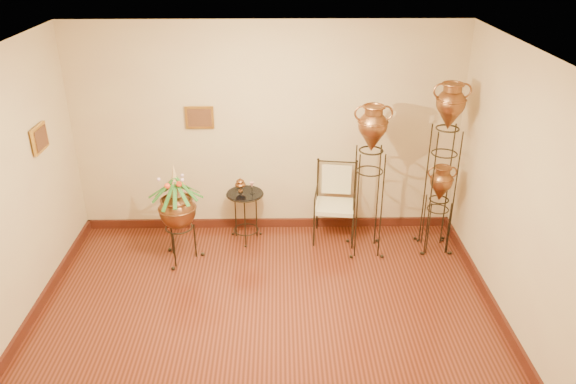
{
  "coord_description": "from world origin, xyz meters",
  "views": [
    {
      "loc": [
        0.15,
        -4.36,
        3.82
      ],
      "look_at": [
        0.25,
        1.3,
        1.1
      ],
      "focal_mm": 35.0,
      "sensor_mm": 36.0,
      "label": 1
    }
  ],
  "objects_px": {
    "amphora_tall": "(442,168)",
    "planter_urn": "(177,207)",
    "armchair": "(335,204)",
    "side_table": "(246,215)",
    "amphora_mid": "(369,180)"
  },
  "relations": [
    {
      "from": "amphora_mid",
      "to": "planter_urn",
      "type": "xyz_separation_m",
      "value": [
        -2.33,
        -0.18,
        -0.26
      ]
    },
    {
      "from": "amphora_mid",
      "to": "side_table",
      "type": "height_order",
      "value": "amphora_mid"
    },
    {
      "from": "amphora_mid",
      "to": "side_table",
      "type": "relative_size",
      "value": 2.27
    },
    {
      "from": "amphora_tall",
      "to": "planter_urn",
      "type": "bearing_deg",
      "value": -175.82
    },
    {
      "from": "amphora_tall",
      "to": "planter_urn",
      "type": "relative_size",
      "value": 1.68
    },
    {
      "from": "armchair",
      "to": "side_table",
      "type": "distance_m",
      "value": 1.18
    },
    {
      "from": "armchair",
      "to": "amphora_mid",
      "type": "bearing_deg",
      "value": -31.18
    },
    {
      "from": "amphora_mid",
      "to": "armchair",
      "type": "bearing_deg",
      "value": 140.46
    },
    {
      "from": "amphora_tall",
      "to": "armchair",
      "type": "xyz_separation_m",
      "value": [
        -1.27,
        0.24,
        -0.61
      ]
    },
    {
      "from": "planter_urn",
      "to": "side_table",
      "type": "bearing_deg",
      "value": 31.43
    },
    {
      "from": "planter_urn",
      "to": "side_table",
      "type": "height_order",
      "value": "planter_urn"
    },
    {
      "from": "amphora_tall",
      "to": "armchair",
      "type": "bearing_deg",
      "value": 169.09
    },
    {
      "from": "amphora_tall",
      "to": "armchair",
      "type": "relative_size",
      "value": 2.13
    },
    {
      "from": "amphora_tall",
      "to": "side_table",
      "type": "distance_m",
      "value": 2.57
    },
    {
      "from": "planter_urn",
      "to": "side_table",
      "type": "distance_m",
      "value": 1.0
    }
  ]
}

